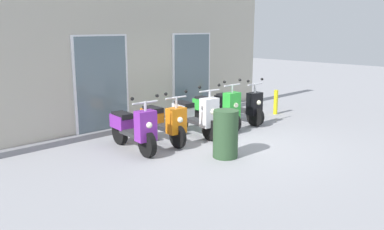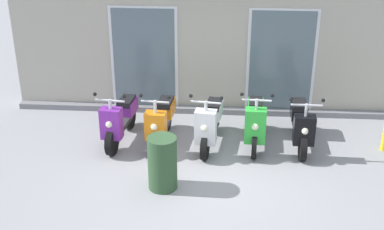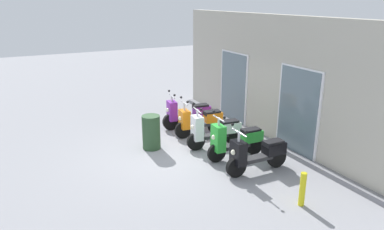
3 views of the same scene
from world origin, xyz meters
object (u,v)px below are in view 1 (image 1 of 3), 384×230
scooter_white (196,115)px  scooter_black (239,106)px  trash_bin (226,134)px  scooter_purple (133,128)px  scooter_orange (163,121)px  scooter_green (217,109)px  curb_bollard (276,102)px

scooter_white → scooter_black: (1.71, 0.14, -0.03)m
scooter_black → trash_bin: scooter_black is taller
scooter_purple → scooter_orange: scooter_purple is taller
scooter_purple → trash_bin: (1.01, -1.59, -0.00)m
scooter_green → scooter_orange: bearing=-178.8°
scooter_purple → scooter_green: size_ratio=1.02×
curb_bollard → trash_bin: (-4.00, -1.56, 0.11)m
scooter_orange → curb_bollard: scooter_orange is taller
scooter_green → curb_bollard: size_ratio=2.29×
scooter_white → scooter_black: scooter_white is taller
scooter_green → trash_bin: size_ratio=1.73×
scooter_green → trash_bin: bearing=-134.0°
scooter_purple → scooter_orange: bearing=-0.2°
scooter_black → scooter_orange: bearing=-178.4°
trash_bin → curb_bollard: bearing=21.4°
scooter_green → scooter_black: (0.86, 0.03, -0.05)m
scooter_purple → scooter_white: scooter_white is taller
scooter_black → curb_bollard: scooter_black is taller
scooter_black → curb_bollard: size_ratio=2.34×
scooter_orange → scooter_purple: bearing=179.8°
scooter_white → scooter_green: 0.86m
scooter_purple → trash_bin: 1.88m
scooter_green → scooter_black: bearing=2.2°
scooter_white → scooter_orange: bearing=176.1°
scooter_purple → scooter_green: 2.58m
scooter_white → scooter_green: size_ratio=1.00×
scooter_orange → scooter_green: bearing=1.2°
curb_bollard → trash_bin: size_ratio=0.76×
scooter_orange → scooter_black: (2.64, 0.07, -0.03)m
curb_bollard → trash_bin: 4.30m
scooter_purple → scooter_white: size_ratio=1.02×
scooter_white → curb_bollard: size_ratio=2.29×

